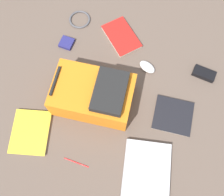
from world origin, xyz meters
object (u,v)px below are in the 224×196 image
(power_brick, at_px, (204,74))
(backpack, at_px, (94,95))
(book_red, at_px, (121,37))
(pen_black, at_px, (76,162))
(laptop, at_px, (146,174))
(book_blue, at_px, (173,116))
(computer_mouse, at_px, (147,67))
(book_manual, at_px, (31,132))
(earbud_pouch, at_px, (67,43))
(cable_coil, at_px, (80,19))

(power_brick, bearing_deg, backpack, 127.14)
(book_red, bearing_deg, pen_black, -175.08)
(laptop, height_order, book_blue, laptop)
(power_brick, relative_size, pen_black, 0.93)
(pen_black, bearing_deg, computer_mouse, -12.95)
(backpack, bearing_deg, book_manual, 140.77)
(book_manual, height_order, earbud_pouch, earbud_pouch)
(backpack, height_order, computer_mouse, backpack)
(book_manual, bearing_deg, book_red, -16.86)
(earbud_pouch, bearing_deg, book_manual, -173.41)
(computer_mouse, bearing_deg, cable_coil, 92.41)
(backpack, relative_size, book_red, 1.57)
(book_manual, height_order, pen_black, book_manual)
(book_manual, bearing_deg, earbud_pouch, 6.59)
(backpack, relative_size, power_brick, 3.56)
(book_blue, xyz_separation_m, cable_coil, (0.40, 0.79, -0.00))
(backpack, distance_m, earbud_pouch, 0.45)
(laptop, distance_m, book_manual, 0.69)
(book_manual, height_order, book_red, same)
(computer_mouse, height_order, cable_coil, computer_mouse)
(laptop, distance_m, power_brick, 0.71)
(book_manual, relative_size, power_brick, 2.28)
(book_blue, bearing_deg, computer_mouse, 46.21)
(book_red, bearing_deg, computer_mouse, -122.25)
(power_brick, bearing_deg, cable_coil, 85.14)
(computer_mouse, bearing_deg, earbud_pouch, 113.21)
(book_blue, distance_m, book_red, 0.61)
(earbud_pouch, bearing_deg, backpack, -131.23)
(backpack, relative_size, laptop, 1.19)
(backpack, bearing_deg, book_red, 2.54)
(computer_mouse, xyz_separation_m, earbud_pouch, (-0.04, 0.54, -0.01))
(computer_mouse, xyz_separation_m, cable_coil, (0.17, 0.54, -0.01))
(laptop, xyz_separation_m, book_blue, (0.37, -0.03, -0.01))
(pen_black, bearing_deg, book_red, 4.92)
(power_brick, bearing_deg, book_manual, 132.22)
(book_manual, height_order, cable_coil, book_manual)
(laptop, distance_m, book_blue, 0.37)
(book_red, distance_m, power_brick, 0.57)
(laptop, height_order, book_red, laptop)
(laptop, bearing_deg, power_brick, -10.07)
(laptop, distance_m, earbud_pouch, 0.95)
(pen_black, bearing_deg, backpack, 7.94)
(computer_mouse, xyz_separation_m, pen_black, (-0.69, 0.16, -0.01))
(computer_mouse, distance_m, pen_black, 0.71)
(book_manual, distance_m, pen_black, 0.32)
(laptop, height_order, cable_coil, laptop)
(cable_coil, xyz_separation_m, pen_black, (-0.86, -0.38, -0.00))
(laptop, relative_size, computer_mouse, 3.76)
(power_brick, bearing_deg, pen_black, 147.61)
(laptop, height_order, pen_black, laptop)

